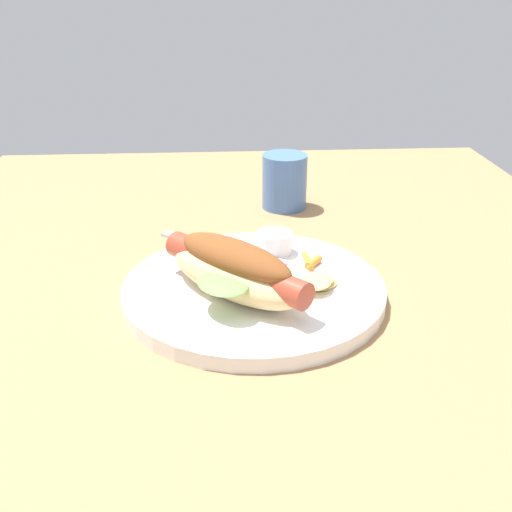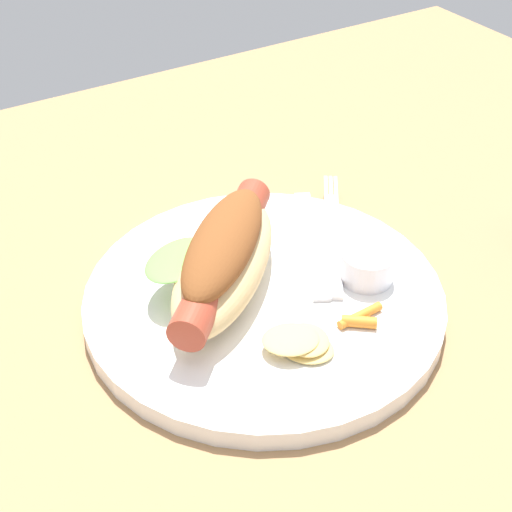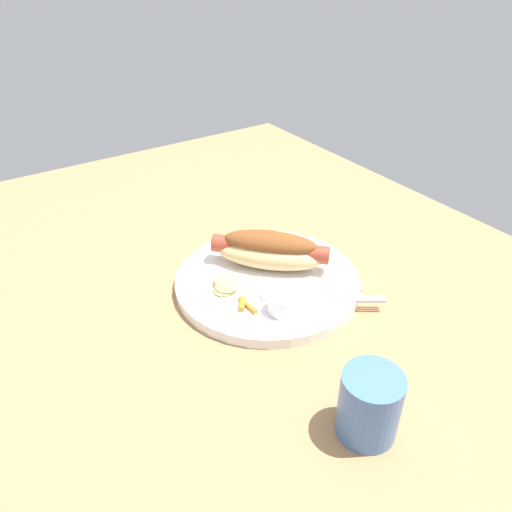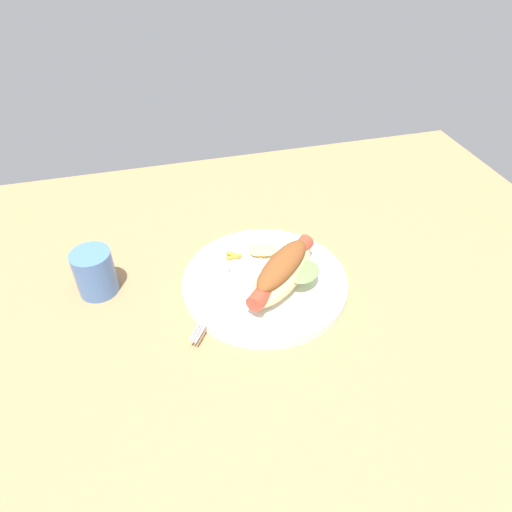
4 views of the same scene
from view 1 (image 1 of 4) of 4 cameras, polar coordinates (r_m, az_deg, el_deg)
ground_plane at (r=62.59cm, az=0.92°, el=-5.56°), size 120.00×90.00×1.80cm
plate at (r=63.66cm, az=-0.22°, el=-3.23°), size 27.47×27.47×1.60cm
hot_dog at (r=60.12cm, az=-2.04°, el=-1.14°), size 16.18×15.98×5.75cm
sauce_ramekin at (r=69.75cm, az=1.73°, el=1.26°), size 4.13×4.13×2.47cm
fork at (r=70.88cm, az=-3.08°, el=0.72°), size 10.75×14.81×0.40cm
knife at (r=68.89cm, az=-3.04°, el=-0.05°), size 8.10×13.49×0.36cm
chips_pile at (r=62.71cm, az=5.85°, el=-2.38°), size 5.84×5.47×1.20cm
carrot_garnish at (r=67.35cm, az=5.18°, el=-0.54°), size 3.82×2.23×0.85cm
drinking_cup at (r=87.62cm, az=2.71°, el=7.05°), size 6.44×6.44×7.83cm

